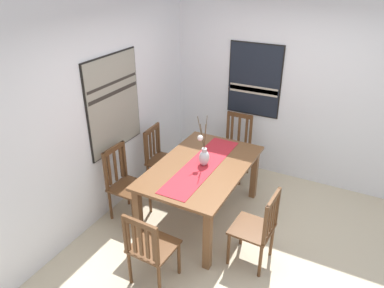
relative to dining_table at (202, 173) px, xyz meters
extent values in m
cube|color=beige|center=(-0.27, -0.66, -0.68)|extent=(6.40, 6.40, 0.03)
cube|color=silver|center=(-0.27, 1.20, 0.69)|extent=(6.40, 0.12, 2.70)
cube|color=silver|center=(1.59, -0.66, 0.69)|extent=(0.12, 6.40, 2.70)
cube|color=brown|center=(0.00, 0.00, 0.09)|extent=(1.64, 1.04, 0.03)
cube|color=brown|center=(-0.74, -0.44, -0.29)|extent=(0.08, 0.08, 0.74)
cube|color=brown|center=(0.74, -0.44, -0.29)|extent=(0.08, 0.08, 0.74)
cube|color=brown|center=(-0.74, 0.44, -0.29)|extent=(0.08, 0.08, 0.74)
cube|color=brown|center=(0.74, 0.44, -0.29)|extent=(0.08, 0.08, 0.74)
cube|color=#B7232D|center=(0.00, 0.00, 0.11)|extent=(1.51, 0.36, 0.01)
ellipsoid|color=silver|center=(0.02, -0.02, 0.21)|extent=(0.15, 0.12, 0.19)
cylinder|color=silver|center=(0.02, -0.02, 0.31)|extent=(0.06, 0.06, 0.04)
cylinder|color=brown|center=(0.05, 0.02, 0.47)|extent=(0.06, 0.09, 0.29)
cylinder|color=brown|center=(0.06, -0.01, 0.53)|extent=(0.08, 0.02, 0.39)
cylinder|color=brown|center=(-0.01, -0.04, 0.51)|extent=(0.08, 0.06, 0.35)
cylinder|color=brown|center=(0.05, 0.04, 0.52)|extent=(0.06, 0.13, 0.37)
sphere|color=white|center=(0.01, 0.03, 0.47)|extent=(0.07, 0.07, 0.07)
cube|color=brown|center=(1.12, 0.02, -0.23)|extent=(0.42, 0.42, 0.03)
cylinder|color=brown|center=(0.95, -0.16, -0.45)|extent=(0.04, 0.04, 0.42)
cylinder|color=brown|center=(0.94, 0.20, -0.45)|extent=(0.04, 0.04, 0.42)
cylinder|color=brown|center=(1.31, -0.16, -0.45)|extent=(0.04, 0.04, 0.42)
cylinder|color=brown|center=(1.30, 0.20, -0.45)|extent=(0.04, 0.04, 0.42)
cube|color=brown|center=(1.32, -0.16, 0.04)|extent=(0.04, 0.04, 0.52)
cube|color=brown|center=(1.31, 0.20, 0.04)|extent=(0.04, 0.04, 0.52)
cube|color=brown|center=(1.31, 0.02, 0.27)|extent=(0.04, 0.38, 0.06)
cube|color=brown|center=(1.32, -0.09, 0.03)|extent=(0.02, 0.04, 0.43)
cube|color=brown|center=(1.31, 0.02, 0.03)|extent=(0.02, 0.04, 0.43)
cube|color=brown|center=(1.31, 0.14, 0.03)|extent=(0.02, 0.04, 0.43)
cube|color=brown|center=(-0.39, 0.82, -0.23)|extent=(0.43, 0.43, 0.03)
cylinder|color=brown|center=(-0.21, 0.64, -0.45)|extent=(0.04, 0.04, 0.42)
cylinder|color=brown|center=(-0.57, 0.64, -0.45)|extent=(0.04, 0.04, 0.42)
cylinder|color=brown|center=(-0.21, 1.00, -0.45)|extent=(0.04, 0.04, 0.42)
cylinder|color=brown|center=(-0.57, 1.00, -0.45)|extent=(0.04, 0.04, 0.42)
cube|color=brown|center=(-0.21, 1.01, 0.04)|extent=(0.04, 0.04, 0.51)
cube|color=brown|center=(-0.57, 1.01, 0.04)|extent=(0.04, 0.04, 0.51)
cube|color=brown|center=(-0.39, 1.01, 0.26)|extent=(0.38, 0.04, 0.06)
cube|color=brown|center=(-0.27, 1.01, 0.02)|extent=(0.04, 0.02, 0.42)
cube|color=brown|center=(-0.39, 1.01, 0.02)|extent=(0.04, 0.02, 0.42)
cube|color=brown|center=(-0.50, 1.01, 0.02)|extent=(0.04, 0.02, 0.42)
cube|color=brown|center=(-0.42, -0.81, -0.23)|extent=(0.44, 0.44, 0.03)
cylinder|color=brown|center=(-0.59, -0.62, -0.45)|extent=(0.04, 0.04, 0.42)
cylinder|color=brown|center=(-0.23, -0.63, -0.45)|extent=(0.04, 0.04, 0.42)
cylinder|color=brown|center=(-0.61, -0.98, -0.45)|extent=(0.04, 0.04, 0.42)
cylinder|color=brown|center=(-0.25, -0.99, -0.45)|extent=(0.04, 0.04, 0.42)
cube|color=brown|center=(-0.61, -0.99, 0.01)|extent=(0.04, 0.04, 0.46)
cube|color=brown|center=(-0.25, -1.00, 0.01)|extent=(0.04, 0.04, 0.46)
cube|color=brown|center=(-0.43, -1.00, 0.22)|extent=(0.38, 0.05, 0.06)
cube|color=brown|center=(-0.58, -0.99, 0.00)|extent=(0.04, 0.02, 0.37)
cube|color=brown|center=(-0.50, -0.99, 0.00)|extent=(0.04, 0.02, 0.37)
cube|color=brown|center=(-0.43, -1.00, 0.00)|extent=(0.04, 0.02, 0.37)
cube|color=brown|center=(-0.35, -1.00, 0.00)|extent=(0.04, 0.02, 0.37)
cube|color=brown|center=(-0.27, -1.00, 0.00)|extent=(0.04, 0.02, 0.37)
cube|color=brown|center=(0.38, 0.77, -0.23)|extent=(0.45, 0.45, 0.03)
cylinder|color=brown|center=(0.57, 0.60, -0.45)|extent=(0.04, 0.04, 0.42)
cylinder|color=brown|center=(0.22, 0.58, -0.45)|extent=(0.04, 0.04, 0.42)
cylinder|color=brown|center=(0.55, 0.96, -0.45)|extent=(0.04, 0.04, 0.42)
cylinder|color=brown|center=(0.19, 0.94, -0.45)|extent=(0.04, 0.04, 0.42)
cube|color=brown|center=(0.55, 0.97, 0.02)|extent=(0.04, 0.04, 0.47)
cube|color=brown|center=(0.19, 0.95, 0.02)|extent=(0.04, 0.04, 0.47)
cube|color=brown|center=(0.37, 0.96, 0.23)|extent=(0.38, 0.06, 0.06)
cube|color=brown|center=(0.51, 0.97, 0.01)|extent=(0.04, 0.02, 0.38)
cube|color=brown|center=(0.42, 0.96, 0.01)|extent=(0.04, 0.02, 0.38)
cube|color=brown|center=(0.33, 0.96, 0.01)|extent=(0.04, 0.02, 0.38)
cube|color=brown|center=(0.23, 0.95, 0.01)|extent=(0.04, 0.02, 0.38)
cube|color=brown|center=(-1.13, -0.03, -0.23)|extent=(0.44, 0.44, 0.03)
cylinder|color=brown|center=(-0.94, 0.15, -0.45)|extent=(0.04, 0.04, 0.42)
cylinder|color=brown|center=(-0.96, -0.21, -0.45)|extent=(0.04, 0.04, 0.42)
cylinder|color=brown|center=(-1.30, 0.16, -0.45)|extent=(0.04, 0.04, 0.42)
cylinder|color=brown|center=(-1.32, -0.20, -0.45)|extent=(0.04, 0.04, 0.42)
cube|color=brown|center=(-1.31, 0.16, 0.00)|extent=(0.04, 0.04, 0.44)
cube|color=brown|center=(-1.33, -0.20, 0.00)|extent=(0.04, 0.04, 0.44)
cube|color=brown|center=(-1.32, -0.02, 0.19)|extent=(0.05, 0.38, 0.06)
cube|color=brown|center=(-1.31, 0.13, -0.01)|extent=(0.02, 0.04, 0.35)
cube|color=brown|center=(-1.32, 0.06, -0.01)|extent=(0.02, 0.04, 0.35)
cube|color=brown|center=(-1.32, -0.02, -0.01)|extent=(0.02, 0.04, 0.35)
cube|color=brown|center=(-1.32, -0.10, -0.01)|extent=(0.02, 0.04, 0.35)
cube|color=brown|center=(-1.33, -0.17, -0.01)|extent=(0.02, 0.04, 0.35)
cube|color=black|center=(-0.15, 1.14, 0.75)|extent=(0.95, 0.04, 1.20)
cube|color=gray|center=(-0.15, 1.12, 0.75)|extent=(0.92, 0.01, 1.17)
cube|color=#2D2823|center=(-0.15, 1.11, 1.02)|extent=(0.89, 0.00, 0.03)
cube|color=#2D2823|center=(-0.15, 1.11, 0.89)|extent=(0.89, 0.00, 0.05)
cube|color=black|center=(1.53, -0.09, 0.77)|extent=(0.04, 0.79, 1.06)
cube|color=black|center=(1.51, -0.09, 0.77)|extent=(0.01, 0.76, 1.03)
cube|color=#B2A893|center=(1.50, -0.09, 0.60)|extent=(0.00, 0.73, 0.08)
cube|color=#B2A893|center=(1.50, -0.09, 0.66)|extent=(0.00, 0.73, 0.06)
cube|color=#B2A893|center=(1.50, -0.09, 0.63)|extent=(0.00, 0.73, 0.06)
camera|label=1|loc=(-3.40, -1.65, 2.33)|focal=34.03mm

